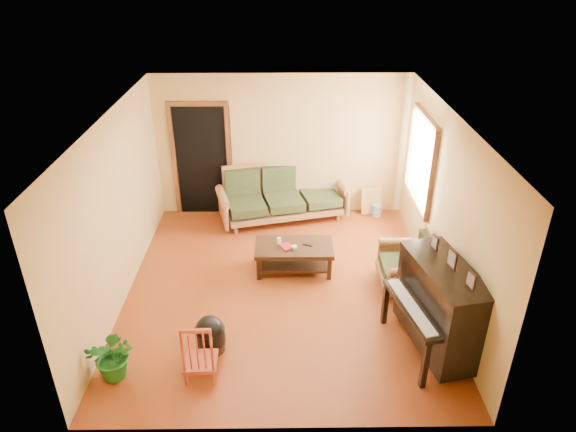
{
  "coord_description": "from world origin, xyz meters",
  "views": [
    {
      "loc": [
        0.02,
        -6.23,
        4.52
      ],
      "look_at": [
        0.09,
        0.2,
        1.1
      ],
      "focal_mm": 32.0,
      "sensor_mm": 36.0,
      "label": 1
    }
  ],
  "objects_px": {
    "ceramic_crock": "(376,210)",
    "red_chair": "(199,348)",
    "sofa": "(283,194)",
    "coffee_table": "(294,258)",
    "potted_plant": "(114,355)",
    "armchair": "(406,261)",
    "piano": "(440,309)",
    "footstool": "(210,338)"
  },
  "relations": [
    {
      "from": "footstool",
      "to": "potted_plant",
      "type": "xyz_separation_m",
      "value": [
        -1.05,
        -0.44,
        0.13
      ]
    },
    {
      "from": "red_chair",
      "to": "sofa",
      "type": "bearing_deg",
      "value": 74.5
    },
    {
      "from": "red_chair",
      "to": "footstool",
      "type": "bearing_deg",
      "value": 81.26
    },
    {
      "from": "armchair",
      "to": "red_chair",
      "type": "xyz_separation_m",
      "value": [
        -2.75,
        -1.75,
        -0.03
      ]
    },
    {
      "from": "footstool",
      "to": "potted_plant",
      "type": "distance_m",
      "value": 1.15
    },
    {
      "from": "piano",
      "to": "footstool",
      "type": "bearing_deg",
      "value": 168.07
    },
    {
      "from": "footstool",
      "to": "red_chair",
      "type": "distance_m",
      "value": 0.49
    },
    {
      "from": "ceramic_crock",
      "to": "footstool",
      "type": "bearing_deg",
      "value": -126.77
    },
    {
      "from": "potted_plant",
      "to": "coffee_table",
      "type": "bearing_deg",
      "value": 46.2
    },
    {
      "from": "sofa",
      "to": "coffee_table",
      "type": "height_order",
      "value": "sofa"
    },
    {
      "from": "armchair",
      "to": "sofa",
      "type": "bearing_deg",
      "value": 129.8
    },
    {
      "from": "footstool",
      "to": "coffee_table",
      "type": "bearing_deg",
      "value": 58.72
    },
    {
      "from": "sofa",
      "to": "footstool",
      "type": "height_order",
      "value": "sofa"
    },
    {
      "from": "sofa",
      "to": "red_chair",
      "type": "relative_size",
      "value": 2.83
    },
    {
      "from": "piano",
      "to": "footstool",
      "type": "relative_size",
      "value": 3.55
    },
    {
      "from": "sofa",
      "to": "ceramic_crock",
      "type": "distance_m",
      "value": 1.79
    },
    {
      "from": "potted_plant",
      "to": "footstool",
      "type": "bearing_deg",
      "value": 22.84
    },
    {
      "from": "armchair",
      "to": "potted_plant",
      "type": "distance_m",
      "value": 4.14
    },
    {
      "from": "coffee_table",
      "to": "potted_plant",
      "type": "bearing_deg",
      "value": -133.8
    },
    {
      "from": "piano",
      "to": "ceramic_crock",
      "type": "relative_size",
      "value": 5.93
    },
    {
      "from": "ceramic_crock",
      "to": "red_chair",
      "type": "bearing_deg",
      "value": -124.23
    },
    {
      "from": "coffee_table",
      "to": "red_chair",
      "type": "distance_m",
      "value": 2.49
    },
    {
      "from": "footstool",
      "to": "ceramic_crock",
      "type": "bearing_deg",
      "value": 53.23
    },
    {
      "from": "sofa",
      "to": "red_chair",
      "type": "height_order",
      "value": "sofa"
    },
    {
      "from": "coffee_table",
      "to": "piano",
      "type": "distance_m",
      "value": 2.51
    },
    {
      "from": "sofa",
      "to": "piano",
      "type": "xyz_separation_m",
      "value": [
        1.9,
        -3.46,
        0.11
      ]
    },
    {
      "from": "sofa",
      "to": "red_chair",
      "type": "distance_m",
      "value": 4.02
    },
    {
      "from": "footstool",
      "to": "ceramic_crock",
      "type": "height_order",
      "value": "footstool"
    },
    {
      "from": "coffee_table",
      "to": "footstool",
      "type": "distance_m",
      "value": 2.08
    },
    {
      "from": "piano",
      "to": "ceramic_crock",
      "type": "xyz_separation_m",
      "value": [
        -0.15,
        3.56,
        -0.48
      ]
    },
    {
      "from": "sofa",
      "to": "footstool",
      "type": "distance_m",
      "value": 3.61
    },
    {
      "from": "sofa",
      "to": "footstool",
      "type": "bearing_deg",
      "value": -118.84
    },
    {
      "from": "armchair",
      "to": "red_chair",
      "type": "relative_size",
      "value": 1.07
    },
    {
      "from": "armchair",
      "to": "potted_plant",
      "type": "height_order",
      "value": "armchair"
    },
    {
      "from": "ceramic_crock",
      "to": "coffee_table",
      "type": "bearing_deg",
      "value": -131.54
    },
    {
      "from": "armchair",
      "to": "potted_plant",
      "type": "bearing_deg",
      "value": -154.52
    },
    {
      "from": "sofa",
      "to": "red_chair",
      "type": "bearing_deg",
      "value": -118.02
    },
    {
      "from": "armchair",
      "to": "footstool",
      "type": "distance_m",
      "value": 3.01
    },
    {
      "from": "piano",
      "to": "footstool",
      "type": "distance_m",
      "value": 2.85
    },
    {
      "from": "piano",
      "to": "ceramic_crock",
      "type": "bearing_deg",
      "value": 80.29
    },
    {
      "from": "sofa",
      "to": "coffee_table",
      "type": "relative_size",
      "value": 1.93
    },
    {
      "from": "piano",
      "to": "potted_plant",
      "type": "xyz_separation_m",
      "value": [
        -3.87,
        -0.45,
        -0.29
      ]
    }
  ]
}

